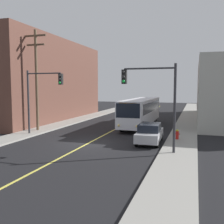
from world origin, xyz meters
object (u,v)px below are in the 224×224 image
at_px(city_bus, 141,111).
at_px(fire_hydrant, 177,134).
at_px(parked_car_silver, 150,133).
at_px(traffic_signal_right_corner, 152,91).
at_px(traffic_signal_left_corner, 42,90).
at_px(utility_pole_near, 36,76).

height_order(city_bus, fire_hydrant, city_bus).
bearing_deg(parked_car_silver, traffic_signal_right_corner, -78.53).
relative_size(traffic_signal_left_corner, traffic_signal_right_corner, 1.00).
bearing_deg(parked_car_silver, city_bus, 105.93).
xyz_separation_m(parked_car_silver, utility_pole_near, (-12.08, 2.32, 4.91)).
bearing_deg(city_bus, utility_pole_near, -144.93).
distance_m(utility_pole_near, fire_hydrant, 15.09).
bearing_deg(utility_pole_near, parked_car_silver, -10.86).
bearing_deg(utility_pole_near, traffic_signal_left_corner, -46.47).
bearing_deg(traffic_signal_left_corner, traffic_signal_right_corner, -17.90).
distance_m(city_bus, traffic_signal_right_corner, 12.83).
relative_size(parked_car_silver, utility_pole_near, 0.44).
height_order(parked_car_silver, traffic_signal_left_corner, traffic_signal_left_corner).
bearing_deg(traffic_signal_right_corner, parked_car_silver, 101.47).
height_order(city_bus, utility_pole_near, utility_pole_near).
bearing_deg(city_bus, parked_car_silver, -74.07).
distance_m(parked_car_silver, utility_pole_near, 13.24).
distance_m(utility_pole_near, traffic_signal_left_corner, 3.11).
xyz_separation_m(city_bus, parked_car_silver, (2.57, -8.99, -0.98)).
relative_size(city_bus, parked_car_silver, 2.74).
relative_size(parked_car_silver, fire_hydrant, 5.29).
height_order(parked_car_silver, utility_pole_near, utility_pole_near).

